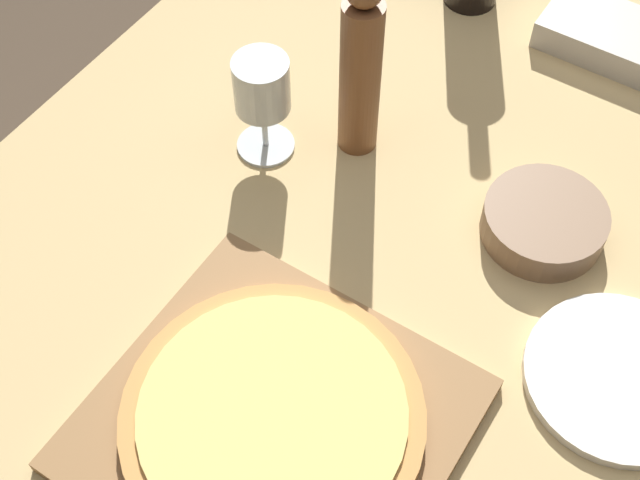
% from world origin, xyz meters
% --- Properties ---
extents(dining_table, '(0.99, 1.55, 0.72)m').
position_xyz_m(dining_table, '(0.00, 0.00, 0.64)').
color(dining_table, tan).
rests_on(dining_table, ground_plane).
extents(cutting_board, '(0.37, 0.35, 0.02)m').
position_xyz_m(cutting_board, '(0.05, -0.20, 0.73)').
color(cutting_board, olive).
rests_on(cutting_board, dining_table).
extents(pizza, '(0.32, 0.32, 0.02)m').
position_xyz_m(pizza, '(0.05, -0.20, 0.75)').
color(pizza, '#C68947').
rests_on(pizza, cutting_board).
extents(pepper_mill, '(0.05, 0.05, 0.28)m').
position_xyz_m(pepper_mill, '(-0.09, 0.20, 0.85)').
color(pepper_mill, brown).
rests_on(pepper_mill, dining_table).
extents(wine_glass, '(0.08, 0.08, 0.15)m').
position_xyz_m(wine_glass, '(-0.19, 0.12, 0.83)').
color(wine_glass, silver).
rests_on(wine_glass, dining_table).
extents(small_bowl, '(0.15, 0.15, 0.04)m').
position_xyz_m(small_bowl, '(0.18, 0.19, 0.74)').
color(small_bowl, '#84664C').
rests_on(small_bowl, dining_table).
extents(dinner_plate, '(0.21, 0.21, 0.01)m').
position_xyz_m(dinner_plate, '(0.34, 0.05, 0.73)').
color(dinner_plate, silver).
rests_on(dinner_plate, dining_table).
extents(food_container, '(0.19, 0.12, 0.04)m').
position_xyz_m(food_container, '(0.12, 0.55, 0.74)').
color(food_container, '#BCB7AD').
rests_on(food_container, dining_table).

